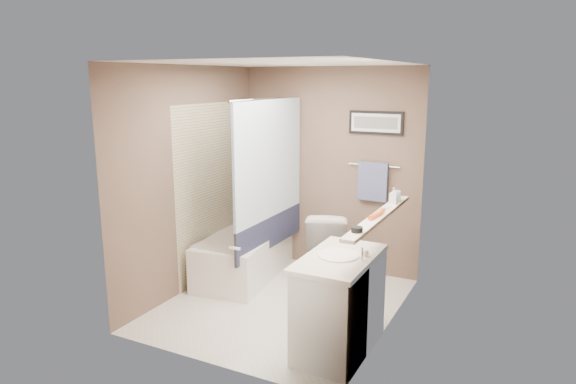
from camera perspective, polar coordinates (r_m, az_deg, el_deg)
The scene contains 33 objects.
ground at distance 5.38m, azimuth -0.74°, elevation -12.36°, with size 2.50×2.50×0.00m, color silver.
ceiling at distance 4.88m, azimuth -0.82°, elevation 13.89°, with size 2.20×2.50×0.04m, color white.
wall_back at distance 6.09m, azimuth 4.59°, elevation 2.43°, with size 2.20×0.04×2.40m, color brown.
wall_front at distance 3.98m, azimuth -9.01°, elevation -3.16°, with size 2.20×0.04×2.40m, color brown.
wall_left at distance 5.57m, azimuth -10.69°, elevation 1.29°, with size 0.04×2.50×2.40m, color brown.
wall_right at distance 4.61m, azimuth 11.22°, elevation -1.07°, with size 0.04×2.50×2.40m, color brown.
tile_surround at distance 6.01m, azimuth -7.82°, elevation 0.27°, with size 0.02×1.55×2.00m, color beige.
curtain_rod at distance 5.51m, azimuth -2.11°, elevation 10.30°, with size 0.02×0.02×1.55m, color silver.
curtain_upper at distance 5.58m, azimuth -2.05°, elevation 3.61°, with size 0.03×1.45×1.28m, color white.
curtain_lower at distance 5.76m, azimuth -1.99°, elevation -4.47°, with size 0.03×1.45×0.36m, color #242944.
mirror at distance 4.38m, azimuth 11.05°, elevation 3.84°, with size 0.02×1.60×1.00m, color silver.
shelf at distance 4.50m, azimuth 10.10°, elevation -2.65°, with size 0.12×1.60×0.03m, color silver.
towel_bar at distance 5.88m, azimuth 9.52°, elevation 2.92°, with size 0.02×0.02×0.60m, color silver.
towel at distance 5.89m, azimuth 9.40°, elevation 1.16°, with size 0.34×0.05×0.44m, color #7B87B4.
art_frame at distance 5.83m, azimuth 9.74°, elevation 7.60°, with size 0.62×0.03×0.26m, color black.
art_mat at distance 5.82m, azimuth 9.70°, elevation 7.59°, with size 0.56×0.00×0.20m, color white.
art_image at distance 5.82m, azimuth 9.69°, elevation 7.59°, with size 0.50×0.00×0.13m, color #595959.
door at distance 3.74m, azimuth -2.10°, elevation -7.22°, with size 0.80×0.02×2.00m, color silver.
door_handle at distance 3.95m, azimuth -5.96°, elevation -6.23°, with size 0.02×0.02×0.10m, color silver.
bathtub at distance 6.06m, azimuth -4.71°, elevation -6.91°, with size 0.70×1.50×0.50m, color white.
tub_rim at distance 5.98m, azimuth -4.76°, elevation -4.65°, with size 0.56×1.36×0.02m, color beige.
toilet at distance 5.96m, azimuth 4.45°, elevation -5.74°, with size 0.45×0.78×0.80m, color silver.
vanity at distance 4.41m, azimuth 5.73°, elevation -12.52°, with size 0.50×0.90×0.80m, color silver.
countertop at distance 4.26m, azimuth 5.72°, elevation -7.37°, with size 0.54×0.96×0.04m, color silver.
sink_basin at distance 4.25m, azimuth 5.61°, elevation -7.00°, with size 0.34×0.34×0.01m, color white.
faucet_spout at distance 4.17m, azimuth 8.19°, elevation -6.83°, with size 0.02×0.02×0.10m, color silver.
faucet_knob at distance 4.27m, azimuth 8.62°, elevation -6.68°, with size 0.05×0.05×0.05m, color silver.
candle_bowl_near at distance 3.96m, azimuth 7.67°, elevation -4.15°, with size 0.09×0.09×0.04m, color black.
hair_brush_front at distance 4.39m, azimuth 9.67°, elevation -2.55°, with size 0.04×0.04×0.22m, color #DA551E.
hair_brush_back at distance 4.48m, azimuth 10.06°, elevation -2.25°, with size 0.04×0.04×0.22m, color #C5621B.
pink_comb at distance 4.70m, azimuth 10.87°, elevation -1.81°, with size 0.03×0.16×0.01m, color pink.
glass_jar at distance 5.01m, azimuth 11.97°, elevation -0.43°, with size 0.08×0.08×0.10m, color silver.
soap_bottle at distance 4.90m, azimuth 11.64°, elevation -0.40°, with size 0.07×0.07×0.15m, color #999999.
Camera 1 is at (2.26, -4.32, 2.27)m, focal length 32.00 mm.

